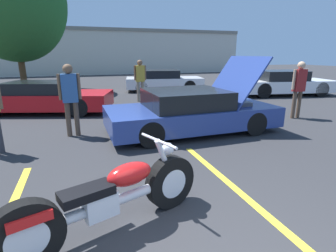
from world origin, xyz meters
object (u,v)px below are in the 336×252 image
(tree_background, at_px, (12,1))
(show_car_hood_open, at_px, (192,111))
(motorcycle, at_px, (110,199))
(parked_car_right_row, at_px, (283,83))
(spectator_midground, at_px, (299,85))
(parked_car_mid_right_row, at_px, (164,81))
(spectator_near_motorcycle, at_px, (70,94))
(spectator_by_show_car, at_px, (140,77))
(parked_car_mid_left_row, at_px, (44,98))

(tree_background, xyz_separation_m, show_car_hood_open, (5.56, -9.81, -3.98))
(motorcycle, relative_size, parked_car_right_row, 0.47)
(parked_car_right_row, height_order, spectator_midground, spectator_midground)
(show_car_hood_open, distance_m, parked_car_right_row, 8.17)
(parked_car_mid_right_row, height_order, spectator_midground, spectator_midground)
(spectator_near_motorcycle, xyz_separation_m, spectator_midground, (6.74, -0.27, 0.00))
(parked_car_right_row, distance_m, spectator_near_motorcycle, 10.59)
(motorcycle, height_order, parked_car_right_row, parked_car_right_row)
(motorcycle, bearing_deg, parked_car_right_row, 20.32)
(motorcycle, distance_m, spectator_midground, 7.36)
(spectator_midground, bearing_deg, parked_car_right_row, 53.10)
(parked_car_mid_right_row, bearing_deg, spectator_near_motorcycle, -111.30)
(motorcycle, height_order, spectator_by_show_car, spectator_by_show_car)
(parked_car_mid_left_row, bearing_deg, parked_car_mid_right_row, 52.83)
(spectator_near_motorcycle, relative_size, spectator_midground, 1.00)
(tree_background, height_order, motorcycle, tree_background)
(motorcycle, relative_size, spectator_near_motorcycle, 1.33)
(parked_car_mid_right_row, xyz_separation_m, spectator_by_show_car, (-1.99, -2.98, 0.51))
(parked_car_mid_left_row, height_order, spectator_by_show_car, spectator_by_show_car)
(tree_background, distance_m, spectator_by_show_car, 8.02)
(show_car_hood_open, height_order, spectator_midground, show_car_hood_open)
(spectator_by_show_car, height_order, spectator_midground, spectator_midground)
(spectator_midground, bearing_deg, tree_background, 134.42)
(spectator_near_motorcycle, bearing_deg, show_car_hood_open, -10.74)
(spectator_by_show_car, bearing_deg, parked_car_mid_left_row, -163.69)
(parked_car_mid_left_row, distance_m, spectator_by_show_car, 3.89)
(parked_car_mid_right_row, bearing_deg, motorcycle, -99.04)
(motorcycle, bearing_deg, spectator_midground, 11.23)
(parked_car_mid_left_row, height_order, parked_car_mid_right_row, parked_car_mid_right_row)
(parked_car_right_row, bearing_deg, motorcycle, -129.34)
(parked_car_mid_right_row, bearing_deg, show_car_hood_open, -90.84)
(parked_car_mid_left_row, distance_m, spectator_near_motorcycle, 3.43)
(spectator_near_motorcycle, height_order, spectator_by_show_car, spectator_near_motorcycle)
(show_car_hood_open, distance_m, spectator_by_show_car, 4.92)
(parked_car_mid_left_row, relative_size, parked_car_mid_right_row, 1.08)
(motorcycle, relative_size, parked_car_mid_left_row, 0.49)
(show_car_hood_open, height_order, parked_car_right_row, show_car_hood_open)
(show_car_hood_open, xyz_separation_m, parked_car_mid_left_row, (-3.97, 3.81, -0.02))
(parked_car_right_row, bearing_deg, spectator_by_show_car, -173.14)
(tree_background, xyz_separation_m, spectator_by_show_car, (5.29, -4.92, -3.48))
(motorcycle, distance_m, spectator_by_show_car, 8.70)
(parked_car_mid_left_row, relative_size, spectator_near_motorcycle, 2.70)
(tree_background, xyz_separation_m, parked_car_mid_right_row, (7.29, -1.94, -3.98))
(parked_car_right_row, bearing_deg, show_car_hood_open, -136.61)
(show_car_hood_open, height_order, spectator_near_motorcycle, show_car_hood_open)
(motorcycle, xyz_separation_m, spectator_by_show_car, (2.26, 8.38, 0.63))
(motorcycle, bearing_deg, parked_car_mid_left_row, 81.36)
(spectator_midground, bearing_deg, spectator_near_motorcycle, 177.71)
(show_car_hood_open, distance_m, spectator_near_motorcycle, 3.08)
(parked_car_right_row, height_order, spectator_by_show_car, spectator_by_show_car)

